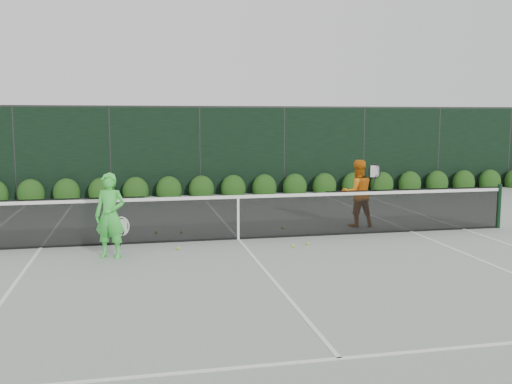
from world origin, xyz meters
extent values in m
plane|color=gray|center=(0.00, 0.00, 0.00)|extent=(80.00, 80.00, 0.00)
cylinder|color=black|center=(6.40, 0.00, 0.54)|extent=(0.10, 0.10, 1.07)
cube|color=black|center=(-4.20, 0.00, 0.51)|extent=(4.40, 0.01, 1.02)
cube|color=black|center=(0.00, 0.00, 0.48)|extent=(4.00, 0.01, 0.96)
cube|color=black|center=(4.20, 0.00, 0.51)|extent=(4.40, 0.01, 1.02)
cube|color=white|center=(0.00, 0.00, 0.94)|extent=(12.80, 0.03, 0.07)
cube|color=black|center=(0.00, 0.00, 0.02)|extent=(12.80, 0.02, 0.04)
cube|color=white|center=(0.00, 0.00, 0.46)|extent=(0.05, 0.03, 0.91)
imported|color=#3FD745|center=(-2.66, -1.12, 0.81)|extent=(0.69, 0.58, 1.63)
torus|color=silver|center=(-2.46, -1.02, 0.58)|extent=(0.30, 0.03, 0.30)
cylinder|color=black|center=(-2.46, -1.02, 0.34)|extent=(0.10, 0.03, 0.30)
imported|color=orange|center=(3.13, 0.90, 0.82)|extent=(0.80, 0.63, 1.64)
torus|color=black|center=(3.48, 0.70, 1.37)|extent=(0.27, 0.19, 0.30)
cylinder|color=black|center=(3.48, 0.70, 1.13)|extent=(0.10, 0.03, 0.30)
cube|color=white|center=(5.49, 0.00, 0.01)|extent=(0.06, 23.77, 0.01)
cube|color=white|center=(-4.12, 0.00, 0.01)|extent=(0.06, 23.77, 0.01)
cube|color=white|center=(4.12, 0.00, 0.01)|extent=(0.06, 23.77, 0.01)
cube|color=white|center=(0.00, 11.88, 0.01)|extent=(11.03, 0.06, 0.01)
cube|color=white|center=(0.00, 6.40, 0.01)|extent=(8.23, 0.06, 0.01)
cube|color=white|center=(0.00, -6.40, 0.01)|extent=(8.23, 0.06, 0.01)
cube|color=white|center=(0.00, 0.00, 0.01)|extent=(0.06, 12.80, 0.01)
cube|color=black|center=(0.00, 7.50, 1.50)|extent=(32.00, 0.06, 3.00)
cube|color=#262826|center=(0.00, 7.50, 3.03)|extent=(32.00, 0.06, 0.06)
cylinder|color=#262826|center=(-6.00, 7.50, 1.50)|extent=(0.08, 0.08, 3.00)
cylinder|color=#262826|center=(-3.00, 7.50, 1.50)|extent=(0.08, 0.08, 3.00)
cylinder|color=#262826|center=(0.00, 7.50, 1.50)|extent=(0.08, 0.08, 3.00)
cylinder|color=#262826|center=(3.00, 7.50, 1.50)|extent=(0.08, 0.08, 3.00)
cylinder|color=#262826|center=(6.00, 7.50, 1.50)|extent=(0.08, 0.08, 3.00)
cylinder|color=#262826|center=(9.00, 7.50, 1.50)|extent=(0.08, 0.08, 3.00)
cylinder|color=#262826|center=(12.00, 7.50, 1.50)|extent=(0.08, 0.08, 3.00)
ellipsoid|color=#16320D|center=(-5.50, 7.15, 0.23)|extent=(0.86, 0.65, 0.94)
ellipsoid|color=#16320D|center=(-4.40, 7.15, 0.23)|extent=(0.86, 0.65, 0.94)
ellipsoid|color=#16320D|center=(-3.30, 7.15, 0.23)|extent=(0.86, 0.65, 0.94)
ellipsoid|color=#16320D|center=(-2.20, 7.15, 0.23)|extent=(0.86, 0.65, 0.94)
ellipsoid|color=#16320D|center=(-1.10, 7.15, 0.23)|extent=(0.86, 0.65, 0.94)
ellipsoid|color=#16320D|center=(0.00, 7.15, 0.23)|extent=(0.86, 0.65, 0.94)
ellipsoid|color=#16320D|center=(1.10, 7.15, 0.23)|extent=(0.86, 0.65, 0.94)
ellipsoid|color=#16320D|center=(2.20, 7.15, 0.23)|extent=(0.86, 0.65, 0.94)
ellipsoid|color=#16320D|center=(3.30, 7.15, 0.23)|extent=(0.86, 0.65, 0.94)
ellipsoid|color=#16320D|center=(4.40, 7.15, 0.23)|extent=(0.86, 0.65, 0.94)
ellipsoid|color=#16320D|center=(5.50, 7.15, 0.23)|extent=(0.86, 0.65, 0.94)
ellipsoid|color=#16320D|center=(6.60, 7.15, 0.23)|extent=(0.86, 0.65, 0.94)
ellipsoid|color=#16320D|center=(7.70, 7.15, 0.23)|extent=(0.86, 0.65, 0.94)
ellipsoid|color=#16320D|center=(8.80, 7.15, 0.23)|extent=(0.86, 0.65, 0.94)
ellipsoid|color=#16320D|center=(9.90, 7.15, 0.23)|extent=(0.86, 0.65, 0.94)
ellipsoid|color=#16320D|center=(11.00, 7.15, 0.23)|extent=(0.86, 0.65, 0.94)
sphere|color=#ACD42F|center=(-1.75, 1.02, 0.03)|extent=(0.07, 0.07, 0.07)
sphere|color=#ACD42F|center=(0.97, -1.01, 0.03)|extent=(0.07, 0.07, 0.07)
sphere|color=#ACD42F|center=(1.24, 0.91, 0.03)|extent=(0.07, 0.07, 0.07)
sphere|color=#ACD42F|center=(-1.18, 0.88, 0.03)|extent=(0.07, 0.07, 0.07)
sphere|color=#ACD42F|center=(-1.36, -0.74, 0.03)|extent=(0.07, 0.07, 0.07)
sphere|color=#ACD42F|center=(1.33, -0.86, 0.03)|extent=(0.07, 0.07, 0.07)
camera|label=1|loc=(-2.15, -12.10, 2.65)|focal=40.00mm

